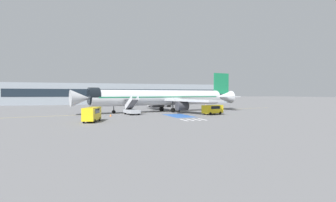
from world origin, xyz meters
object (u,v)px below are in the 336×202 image
object	(u,v)px
fuel_tanker	(160,102)
traffic_cone_0	(111,115)
boarding_stairs_forward	(132,110)
ground_crew_0	(206,107)
airliner	(163,98)
service_van_1	(92,113)
service_van_0	(212,109)
traffic_cone_1	(85,113)
terminal_building	(125,94)
ground_crew_1	(179,109)

from	to	relation	value
fuel_tanker	traffic_cone_0	bearing A→B (deg)	154.72
boarding_stairs_forward	traffic_cone_0	size ratio (longest dim) A/B	11.61
fuel_tanker	ground_crew_0	xyz separation A→B (m)	(5.41, -23.61, -0.78)
airliner	fuel_tanker	xyz separation A→B (m)	(6.30, 22.99, -1.72)
airliner	ground_crew_0	distance (m)	11.99
airliner	service_van_1	world-z (taller)	airliner
service_van_1	service_van_0	bearing A→B (deg)	32.86
ground_crew_0	traffic_cone_0	world-z (taller)	ground_crew_0
service_van_0	traffic_cone_1	distance (m)	27.90
airliner	traffic_cone_1	xyz separation A→B (m)	(-18.99, -3.38, -3.25)
traffic_cone_0	service_van_1	bearing A→B (deg)	-113.11
boarding_stairs_forward	service_van_1	distance (m)	15.45
traffic_cone_1	terminal_building	distance (m)	63.72
ground_crew_0	traffic_cone_1	bearing A→B (deg)	140.28
ground_crew_1	traffic_cone_1	world-z (taller)	ground_crew_1
fuel_tanker	traffic_cone_0	size ratio (longest dim) A/B	19.71
service_van_0	ground_crew_0	distance (m)	11.88
fuel_tanker	terminal_building	distance (m)	34.99
fuel_tanker	service_van_0	world-z (taller)	fuel_tanker
ground_crew_0	ground_crew_1	bearing A→B (deg)	154.01
ground_crew_1	terminal_building	world-z (taller)	terminal_building
airliner	ground_crew_0	world-z (taller)	airliner
service_van_0	airliner	bearing A→B (deg)	-160.59
fuel_tanker	service_van_1	bearing A→B (deg)	156.75
ground_crew_0	ground_crew_1	size ratio (longest dim) A/B	1.12
airliner	traffic_cone_1	world-z (taller)	airliner
traffic_cone_1	boarding_stairs_forward	bearing A→B (deg)	-16.52
ground_crew_1	airliner	bearing A→B (deg)	-147.16
ground_crew_0	ground_crew_1	world-z (taller)	ground_crew_0
airliner	boarding_stairs_forward	distance (m)	11.54
traffic_cone_0	traffic_cone_1	size ratio (longest dim) A/B	0.69
service_van_1	ground_crew_1	size ratio (longest dim) A/B	3.38
boarding_stairs_forward	traffic_cone_1	world-z (taller)	boarding_stairs_forward
boarding_stairs_forward	fuel_tanker	distance (m)	33.17
fuel_tanker	terminal_building	world-z (taller)	terminal_building
airliner	ground_crew_1	world-z (taller)	airliner
service_van_1	traffic_cone_0	xyz separation A→B (m)	(4.11, 9.62, -1.16)
fuel_tanker	ground_crew_1	size ratio (longest dim) A/B	5.63
traffic_cone_0	traffic_cone_1	xyz separation A→B (m)	(-4.74, 5.79, 0.10)
airliner	traffic_cone_0	size ratio (longest dim) A/B	95.18
service_van_1	traffic_cone_1	bearing A→B (deg)	110.08
ground_crew_0	terminal_building	size ratio (longest dim) A/B	0.02
airliner	fuel_tanker	distance (m)	23.90
boarding_stairs_forward	service_van_1	bearing A→B (deg)	-136.12
ground_crew_0	ground_crew_1	xyz separation A→B (m)	(-8.84, -3.02, -0.13)
ground_crew_1	traffic_cone_1	bearing A→B (deg)	-96.08
ground_crew_0	ground_crew_1	distance (m)	9.34
fuel_tanker	ground_crew_1	bearing A→B (deg)	179.96
fuel_tanker	service_van_1	xyz separation A→B (m)	(-24.65, -41.79, -0.47)
traffic_cone_0	traffic_cone_1	world-z (taller)	traffic_cone_1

